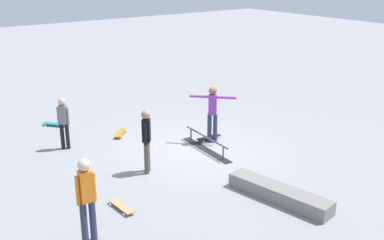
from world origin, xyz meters
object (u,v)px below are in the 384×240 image
(bystander_orange_shirt, at_px, (86,196))
(skate_ledge, at_px, (279,193))
(loose_skateboard_orange, at_px, (121,133))
(loose_skateboard_teal, at_px, (55,124))
(skateboard_main, at_px, (209,137))
(bystander_black_shirt, at_px, (146,138))
(bystander_grey_shirt, at_px, (63,120))
(loose_skateboard_natural, at_px, (121,206))
(grind_rail, at_px, (206,144))
(skater_main, at_px, (213,110))

(bystander_orange_shirt, bearing_deg, skate_ledge, -7.97)
(loose_skateboard_orange, relative_size, loose_skateboard_teal, 0.97)
(skateboard_main, bearing_deg, loose_skateboard_orange, -44.62)
(bystander_black_shirt, xyz_separation_m, loose_skateboard_teal, (4.77, 0.62, -0.85))
(skateboard_main, relative_size, bystander_grey_shirt, 0.54)
(bystander_orange_shirt, relative_size, loose_skateboard_natural, 2.11)
(bystander_grey_shirt, relative_size, loose_skateboard_teal, 2.00)
(loose_skateboard_teal, bearing_deg, bystander_black_shirt, 148.18)
(grind_rail, relative_size, bystander_orange_shirt, 1.29)
(skateboard_main, bearing_deg, bystander_grey_shirt, -26.57)
(grind_rail, relative_size, bystander_grey_shirt, 1.47)
(loose_skateboard_natural, bearing_deg, bystander_grey_shirt, 171.72)
(grind_rail, relative_size, loose_skateboard_teal, 2.95)
(skater_main, height_order, bystander_orange_shirt, bystander_orange_shirt)
(skater_main, height_order, bystander_grey_shirt, skater_main)
(bystander_black_shirt, distance_m, loose_skateboard_teal, 4.89)
(skater_main, relative_size, bystander_black_shirt, 1.03)
(bystander_grey_shirt, bearing_deg, grind_rail, 2.09)
(skater_main, bearing_deg, grind_rail, -97.19)
(bystander_black_shirt, xyz_separation_m, loose_skateboard_orange, (2.77, -0.71, -0.85))
(loose_skateboard_natural, bearing_deg, loose_skateboard_orange, 149.07)
(skate_ledge, distance_m, loose_skateboard_natural, 3.48)
(grind_rail, xyz_separation_m, loose_skateboard_orange, (2.51, 1.38, -0.11))
(skater_main, bearing_deg, skateboard_main, 131.37)
(grind_rail, bearing_deg, loose_skateboard_orange, 33.01)
(grind_rail, distance_m, skateboard_main, 0.81)
(grind_rail, distance_m, bystander_black_shirt, 2.23)
(bystander_black_shirt, relative_size, loose_skateboard_teal, 2.19)
(skate_ledge, relative_size, loose_skateboard_teal, 3.34)
(skateboard_main, xyz_separation_m, bystander_orange_shirt, (-2.86, 5.13, 0.89))
(grind_rail, distance_m, loose_skateboard_orange, 2.87)
(loose_skateboard_teal, bearing_deg, loose_skateboard_orange, 174.44)
(skate_ledge, bearing_deg, bystander_grey_shirt, 24.91)
(loose_skateboard_natural, bearing_deg, grind_rail, 110.45)
(loose_skateboard_natural, bearing_deg, skater_main, 112.44)
(bystander_black_shirt, bearing_deg, loose_skateboard_orange, 26.25)
(grind_rail, bearing_deg, skater_main, -48.71)
(grind_rail, distance_m, bystander_orange_shirt, 5.17)
(bystander_black_shirt, height_order, loose_skateboard_natural, bystander_black_shirt)
(skate_ledge, distance_m, loose_skateboard_teal, 8.08)
(skate_ledge, height_order, loose_skateboard_natural, skate_ledge)
(bystander_grey_shirt, xyz_separation_m, loose_skateboard_natural, (-4.00, 0.36, -0.77))
(bystander_orange_shirt, bearing_deg, loose_skateboard_natural, 40.14)
(loose_skateboard_orange, bearing_deg, grind_rail, 71.34)
(loose_skateboard_natural, bearing_deg, skateboard_main, 114.46)
(skateboard_main, relative_size, bystander_black_shirt, 0.49)
(skateboard_main, relative_size, bystander_orange_shirt, 0.47)
(bystander_black_shirt, bearing_deg, skateboard_main, -31.50)
(skate_ledge, height_order, skater_main, skater_main)
(bystander_black_shirt, distance_m, loose_skateboard_orange, 2.99)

